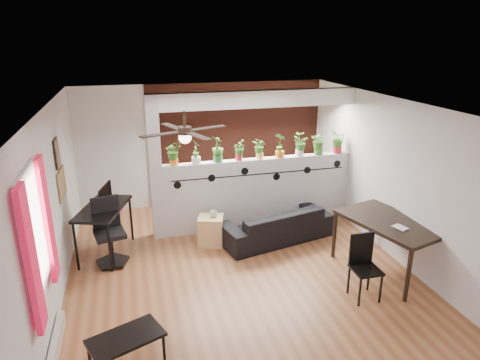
{
  "coord_description": "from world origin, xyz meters",
  "views": [
    {
      "loc": [
        -1.51,
        -5.78,
        3.54
      ],
      "look_at": [
        0.19,
        0.6,
        1.28
      ],
      "focal_mm": 32.0,
      "sensor_mm": 36.0,
      "label": 1
    }
  ],
  "objects_px": {
    "ceiling_fan": "(185,133)",
    "coffee_table": "(126,340)",
    "office_chair": "(109,236)",
    "dining_table": "(390,226)",
    "potted_plant_1": "(196,151)",
    "potted_plant_3": "(239,150)",
    "cube_shelf": "(211,231)",
    "potted_plant_6": "(300,144)",
    "potted_plant_5": "(280,145)",
    "cup": "(213,214)",
    "potted_plant_4": "(260,148)",
    "potted_plant_7": "(319,142)",
    "potted_plant_0": "(173,153)",
    "sofa": "(276,225)",
    "computer_desk": "(103,212)",
    "potted_plant_8": "(338,141)",
    "folding_chair": "(363,260)",
    "potted_plant_2": "(218,149)"
  },
  "relations": [
    {
      "from": "potted_plant_6",
      "to": "sofa",
      "type": "relative_size",
      "value": 0.22
    },
    {
      "from": "potted_plant_4",
      "to": "potted_plant_7",
      "type": "relative_size",
      "value": 0.85
    },
    {
      "from": "potted_plant_0",
      "to": "dining_table",
      "type": "relative_size",
      "value": 0.24
    },
    {
      "from": "computer_desk",
      "to": "folding_chair",
      "type": "height_order",
      "value": "folding_chair"
    },
    {
      "from": "potted_plant_2",
      "to": "folding_chair",
      "type": "relative_size",
      "value": 0.5
    },
    {
      "from": "potted_plant_1",
      "to": "folding_chair",
      "type": "distance_m",
      "value": 3.4
    },
    {
      "from": "potted_plant_5",
      "to": "potted_plant_6",
      "type": "height_order",
      "value": "potted_plant_5"
    },
    {
      "from": "potted_plant_6",
      "to": "potted_plant_5",
      "type": "bearing_deg",
      "value": 180.0
    },
    {
      "from": "potted_plant_1",
      "to": "coffee_table",
      "type": "relative_size",
      "value": 0.49
    },
    {
      "from": "potted_plant_3",
      "to": "potted_plant_6",
      "type": "distance_m",
      "value": 1.19
    },
    {
      "from": "ceiling_fan",
      "to": "cup",
      "type": "xyz_separation_m",
      "value": [
        0.6,
        1.25,
        -1.74
      ]
    },
    {
      "from": "potted_plant_4",
      "to": "potted_plant_8",
      "type": "xyz_separation_m",
      "value": [
        1.58,
        0.0,
        0.03
      ]
    },
    {
      "from": "potted_plant_7",
      "to": "potted_plant_6",
      "type": "bearing_deg",
      "value": 180.0
    },
    {
      "from": "potted_plant_5",
      "to": "sofa",
      "type": "relative_size",
      "value": 0.24
    },
    {
      "from": "potted_plant_3",
      "to": "potted_plant_8",
      "type": "distance_m",
      "value": 1.98
    },
    {
      "from": "potted_plant_8",
      "to": "folding_chair",
      "type": "distance_m",
      "value": 2.95
    },
    {
      "from": "potted_plant_3",
      "to": "cube_shelf",
      "type": "relative_size",
      "value": 0.7
    },
    {
      "from": "potted_plant_4",
      "to": "potted_plant_6",
      "type": "bearing_deg",
      "value": 0.0
    },
    {
      "from": "office_chair",
      "to": "dining_table",
      "type": "height_order",
      "value": "office_chair"
    },
    {
      "from": "ceiling_fan",
      "to": "office_chair",
      "type": "xyz_separation_m",
      "value": [
        -1.15,
        1.04,
        -1.84
      ]
    },
    {
      "from": "ceiling_fan",
      "to": "potted_plant_1",
      "type": "bearing_deg",
      "value": 77.02
    },
    {
      "from": "coffee_table",
      "to": "potted_plant_5",
      "type": "bearing_deg",
      "value": 47.44
    },
    {
      "from": "sofa",
      "to": "office_chair",
      "type": "height_order",
      "value": "office_chair"
    },
    {
      "from": "potted_plant_0",
      "to": "potted_plant_5",
      "type": "bearing_deg",
      "value": 0.0
    },
    {
      "from": "potted_plant_3",
      "to": "coffee_table",
      "type": "bearing_deg",
      "value": -123.83
    },
    {
      "from": "dining_table",
      "to": "potted_plant_4",
      "type": "bearing_deg",
      "value": 124.6
    },
    {
      "from": "sofa",
      "to": "coffee_table",
      "type": "relative_size",
      "value": 2.12
    },
    {
      "from": "cube_shelf",
      "to": "ceiling_fan",
      "type": "bearing_deg",
      "value": -96.33
    },
    {
      "from": "cup",
      "to": "dining_table",
      "type": "bearing_deg",
      "value": -32.34
    },
    {
      "from": "cup",
      "to": "coffee_table",
      "type": "height_order",
      "value": "cup"
    },
    {
      "from": "potted_plant_5",
      "to": "potted_plant_6",
      "type": "xyz_separation_m",
      "value": [
        0.4,
        -0.0,
        -0.02
      ]
    },
    {
      "from": "dining_table",
      "to": "potted_plant_3",
      "type": "bearing_deg",
      "value": 131.27
    },
    {
      "from": "potted_plant_1",
      "to": "computer_desk",
      "type": "xyz_separation_m",
      "value": [
        -1.64,
        -0.44,
        -0.81
      ]
    },
    {
      "from": "potted_plant_6",
      "to": "dining_table",
      "type": "relative_size",
      "value": 0.24
    },
    {
      "from": "potted_plant_3",
      "to": "dining_table",
      "type": "bearing_deg",
      "value": -48.73
    },
    {
      "from": "ceiling_fan",
      "to": "coffee_table",
      "type": "distance_m",
      "value": 2.59
    },
    {
      "from": "cube_shelf",
      "to": "folding_chair",
      "type": "relative_size",
      "value": 0.56
    },
    {
      "from": "potted_plant_4",
      "to": "folding_chair",
      "type": "xyz_separation_m",
      "value": [
        0.71,
        -2.62,
        -1.01
      ]
    },
    {
      "from": "cup",
      "to": "coffee_table",
      "type": "bearing_deg",
      "value": -120.1
    },
    {
      "from": "potted_plant_1",
      "to": "cube_shelf",
      "type": "relative_size",
      "value": 0.85
    },
    {
      "from": "office_chair",
      "to": "ceiling_fan",
      "type": "bearing_deg",
      "value": -42.14
    },
    {
      "from": "potted_plant_3",
      "to": "potted_plant_6",
      "type": "height_order",
      "value": "potted_plant_6"
    },
    {
      "from": "potted_plant_6",
      "to": "office_chair",
      "type": "xyz_separation_m",
      "value": [
        -3.54,
        -0.76,
        -1.1
      ]
    },
    {
      "from": "cup",
      "to": "potted_plant_1",
      "type": "bearing_deg",
      "value": 108.41
    },
    {
      "from": "potted_plant_4",
      "to": "office_chair",
      "type": "xyz_separation_m",
      "value": [
        -2.75,
        -0.76,
        -1.08
      ]
    },
    {
      "from": "potted_plant_3",
      "to": "computer_desk",
      "type": "bearing_deg",
      "value": -169.69
    },
    {
      "from": "potted_plant_7",
      "to": "sofa",
      "type": "xyz_separation_m",
      "value": [
        -1.06,
        -0.65,
        -1.31
      ]
    },
    {
      "from": "ceiling_fan",
      "to": "potted_plant_0",
      "type": "distance_m",
      "value": 1.95
    },
    {
      "from": "sofa",
      "to": "dining_table",
      "type": "distance_m",
      "value": 2.02
    },
    {
      "from": "potted_plant_3",
      "to": "potted_plant_7",
      "type": "xyz_separation_m",
      "value": [
        1.58,
        0.0,
        0.05
      ]
    }
  ]
}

